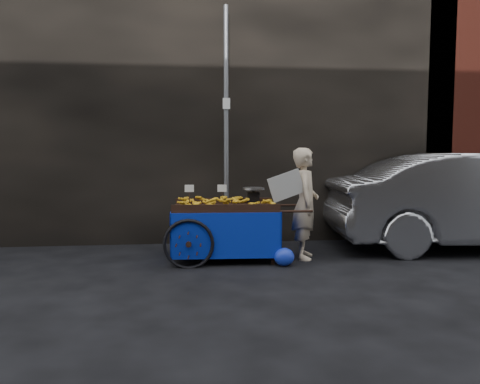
{
  "coord_description": "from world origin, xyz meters",
  "views": [
    {
      "loc": [
        -0.35,
        -6.56,
        1.61
      ],
      "look_at": [
        0.44,
        0.5,
        0.99
      ],
      "focal_mm": 35.0,
      "sensor_mm": 36.0,
      "label": 1
    }
  ],
  "objects": [
    {
      "name": "building_wall",
      "position": [
        0.39,
        2.6,
        2.5
      ],
      "size": [
        13.5,
        2.0,
        5.0
      ],
      "color": "black",
      "rests_on": "ground"
    },
    {
      "name": "parked_car",
      "position": [
        4.4,
        0.61,
        0.79
      ],
      "size": [
        4.92,
        2.06,
        1.58
      ],
      "primitive_type": "imported",
      "rotation": [
        0.0,
        0.0,
        1.49
      ],
      "color": "#B2B4BA",
      "rests_on": "ground"
    },
    {
      "name": "banana_cart",
      "position": [
        0.15,
        0.34,
        0.71
      ],
      "size": [
        2.16,
        1.11,
        1.15
      ],
      "rotation": [
        0.0,
        0.0,
        -0.05
      ],
      "color": "black",
      "rests_on": "ground"
    },
    {
      "name": "ground",
      "position": [
        0.0,
        0.0,
        0.0
      ],
      "size": [
        80.0,
        80.0,
        0.0
      ],
      "primitive_type": "plane",
      "color": "black",
      "rests_on": "ground"
    },
    {
      "name": "vendor",
      "position": [
        1.4,
        0.26,
        0.83
      ],
      "size": [
        0.89,
        0.68,
        1.66
      ],
      "rotation": [
        0.0,
        0.0,
        1.34
      ],
      "color": "#C5AF92",
      "rests_on": "ground"
    },
    {
      "name": "street_pole",
      "position": [
        0.3,
        1.3,
        2.01
      ],
      "size": [
        0.12,
        0.1,
        4.0
      ],
      "color": "slate",
      "rests_on": "ground"
    },
    {
      "name": "plastic_bag",
      "position": [
        0.99,
        -0.19,
        0.13
      ],
      "size": [
        0.29,
        0.23,
        0.26
      ],
      "primitive_type": "ellipsoid",
      "color": "#1B34CB",
      "rests_on": "ground"
    }
  ]
}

